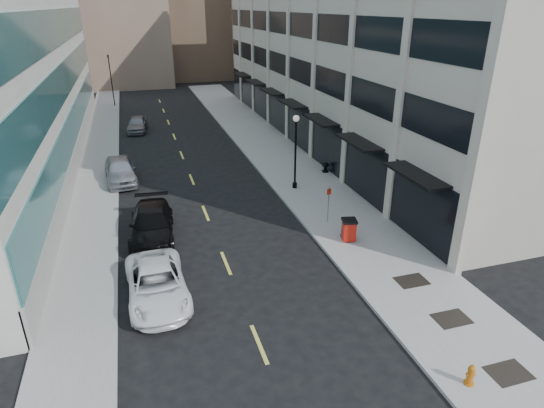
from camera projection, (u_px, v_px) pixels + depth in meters
ground at (275, 384)px, 15.03m from camera, size 160.00×160.00×0.00m
sidewalk_right at (291, 168)px, 34.50m from camera, size 5.00×80.00×0.15m
sidewalk_left at (95, 188)px, 30.75m from camera, size 3.00×80.00×0.15m
building_right at (368, 36)px, 39.56m from camera, size 15.30×46.50×18.25m
skyline_tan_far at (54, 7)px, 75.06m from camera, size 12.00×14.00×22.00m
skyline_stone at (259, 14)px, 73.56m from camera, size 10.00×14.00×20.00m
grate_near at (509, 373)px, 15.25m from camera, size 1.40×1.00×0.01m
grate_mid at (452, 319)px, 17.88m from camera, size 1.40×1.00×0.01m
grate_far at (412, 281)px, 20.33m from camera, size 1.40×1.00×0.01m
road_centerline at (198, 195)px, 29.89m from camera, size 0.15×68.20×0.01m
traffic_signal at (108, 58)px, 53.23m from camera, size 0.66×0.66×6.98m
car_white_van at (157, 284)px, 19.09m from camera, size 2.57×5.30×1.45m
car_black_pickup at (152, 224)px, 24.10m from camera, size 2.66×5.67×1.60m
car_silver_sedan at (120, 170)px, 31.76m from camera, size 2.39×5.18×1.72m
car_grey_sedan at (137, 124)px, 44.48m from camera, size 2.33×4.55×1.48m
fire_hydrant at (471, 375)px, 14.67m from camera, size 0.32×0.32×0.79m
trash_bin at (349, 229)px, 23.60m from camera, size 0.88×0.90×1.19m
lamppost at (296, 145)px, 29.48m from camera, size 0.42×0.42×5.04m
sign_post at (329, 199)px, 25.26m from camera, size 0.25×0.09×2.18m
urn_planter at (325, 166)px, 33.35m from camera, size 0.53×0.53×0.73m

